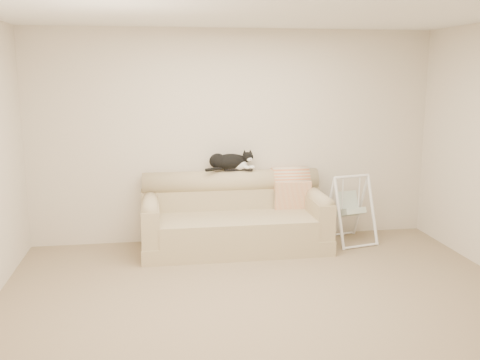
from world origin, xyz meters
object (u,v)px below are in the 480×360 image
at_px(tuxedo_cat, 230,161).
at_px(remote_a, 232,170).
at_px(sofa, 234,219).
at_px(baby_swing, 350,209).
at_px(remote_b, 246,170).

bearing_deg(tuxedo_cat, remote_a, -8.15).
relative_size(sofa, baby_swing, 2.58).
bearing_deg(remote_b, baby_swing, -10.61).
xyz_separation_m(remote_b, baby_swing, (1.27, -0.24, -0.48)).
height_order(sofa, baby_swing, sofa).
bearing_deg(sofa, remote_a, 89.16).
height_order(remote_b, baby_swing, remote_b).
relative_size(sofa, remote_a, 12.02).
bearing_deg(remote_b, sofa, -127.45).
xyz_separation_m(sofa, remote_b, (0.18, 0.23, 0.56)).
distance_m(remote_b, tuxedo_cat, 0.22).
xyz_separation_m(sofa, remote_a, (0.00, 0.24, 0.56)).
xyz_separation_m(remote_a, baby_swing, (1.44, -0.25, -0.49)).
relative_size(tuxedo_cat, baby_swing, 0.74).
relative_size(sofa, tuxedo_cat, 3.48).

